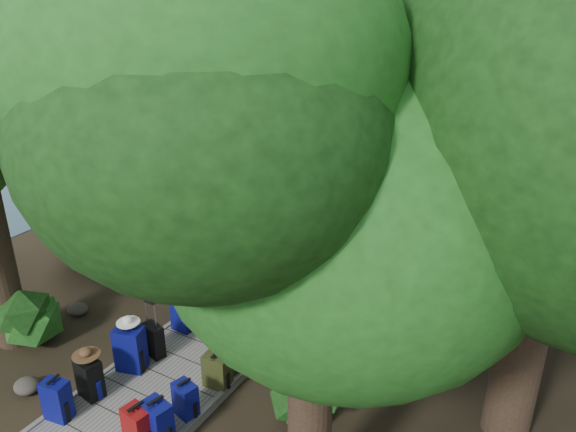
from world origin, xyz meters
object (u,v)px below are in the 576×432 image
Objects in this scene: suitcase_on_boardwalk at (154,340)px; sun_lounger at (538,172)px; kayak at (341,152)px; backpack_right_b at (158,421)px; backpack_right_d at (217,369)px; backpack_left_b at (89,376)px; backpack_left_c at (130,347)px; backpack_left_a at (57,398)px; duffel_right_khaki at (240,349)px; duffel_right_black at (263,325)px; backpack_left_d at (183,315)px; backpack_right_a at (138,425)px; lone_suitcase_on_sand at (415,174)px; backpack_right_c at (185,398)px.

suitcase_on_boardwalk is 0.28× the size of sun_lounger.
kayak is 1.43× the size of sun_lounger.
kayak is at bearing 117.58° from backpack_right_b.
backpack_right_d is 1.04× the size of suitcase_on_boardwalk.
backpack_left_c is at bearing 94.49° from backpack_left_b.
backpack_left_a reaches higher than duffel_right_khaki.
sun_lounger reaches higher than duffel_right_black.
backpack_left_d is 2.73m from backpack_right_a.
suitcase_on_boardwalk is at bearing 146.80° from backpack_right_b.
backpack_left_b is 1.53m from backpack_right_b.
sun_lounger is (2.91, 12.77, -0.07)m from backpack_right_d.
lone_suitcase_on_sand is (-0.18, 12.21, -0.12)m from backpack_right_a.
duffel_right_black is at bearing 70.72° from backpack_left_b.
backpack_left_b is at bearing -111.29° from backpack_left_c.
lone_suitcase_on_sand is at bearing 68.30° from backpack_left_c.
backpack_left_c reaches higher than backpack_right_b.
kayak is at bearing 116.29° from duffel_right_black.
kayak is at bearing 101.29° from backpack_right_d.
backpack_left_a reaches higher than backpack_right_a.
backpack_left_a is 1.05× the size of duffel_right_khaki.
sun_lounger is (2.96, 12.09, 0.02)m from duffel_right_khaki.
suitcase_on_boardwalk is at bearing 171.58° from backpack_right_d.
backpack_right_d is 0.69m from duffel_right_khaki.
backpack_left_b reaches higher than duffel_right_black.
backpack_right_d is (1.56, 1.71, -0.04)m from backpack_left_a.
backpack_left_d is 12.64m from sun_lounger.
backpack_right_b reaches higher than backpack_right_c.
suitcase_on_boardwalk is (-1.32, -0.61, 0.07)m from duffel_right_khaki.
backpack_right_b reaches higher than duffel_right_khaki.
backpack_left_a is at bearing -101.85° from sun_lounger.
lone_suitcase_on_sand is (1.07, 9.78, -0.07)m from backpack_left_d.
duffel_right_black is 9.25m from lone_suitcase_on_sand.
backpack_left_b is at bearing -147.85° from backpack_right_d.
kayak is (-3.54, 11.56, -0.17)m from duffel_right_khaki.
backpack_left_d is at bearing 135.45° from backpack_right_b.
backpack_left_d is 0.95× the size of backpack_right_c.
duffel_right_khaki is at bearing 95.57° from backpack_right_a.
suitcase_on_boardwalk is at bearing 75.29° from backpack_left_a.
backpack_right_a is 1.04× the size of duffel_right_khaki.
sun_lounger is at bearing 82.05° from backpack_left_b.
backpack_left_d is 0.89× the size of lone_suitcase_on_sand.
backpack_right_b is 12.03m from lone_suitcase_on_sand.
backpack_left_c is at bearing -111.06° from lone_suitcase_on_sand.
backpack_left_a is 3.48m from duffel_right_black.
backpack_left_a is at bearing -153.93° from backpack_right_b.
backpack_right_a reaches higher than duffel_right_black.
backpack_left_b reaches higher than backpack_right_c.
lone_suitcase_on_sand is (1.01, 10.61, -0.08)m from suitcase_on_boardwalk.
backpack_left_d is 0.19× the size of kayak.
backpack_left_c reaches higher than backpack_left_b.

